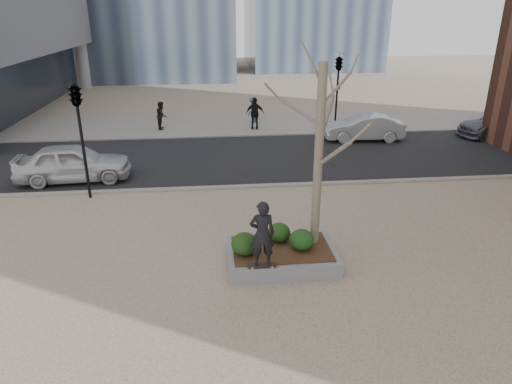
{
  "coord_description": "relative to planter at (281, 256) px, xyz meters",
  "views": [
    {
      "loc": [
        -0.88,
        -11.1,
        6.67
      ],
      "look_at": [
        0.5,
        2.0,
        1.4
      ],
      "focal_mm": 32.0,
      "sensor_mm": 36.0,
      "label": 1
    }
  ],
  "objects": [
    {
      "name": "planter_mulch",
      "position": [
        0.0,
        0.0,
        0.25
      ],
      "size": [
        2.7,
        1.7,
        0.04
      ],
      "primitive_type": "cube",
      "color": "#382314",
      "rests_on": "planter"
    },
    {
      "name": "skateboard",
      "position": [
        -0.65,
        -0.88,
        0.26
      ],
      "size": [
        0.78,
        0.22,
        0.08
      ],
      "primitive_type": null,
      "rotation": [
        0.0,
        0.0,
        -0.02
      ],
      "color": "black",
      "rests_on": "planter"
    },
    {
      "name": "sycamore_tree",
      "position": [
        1.0,
        0.3,
        3.56
      ],
      "size": [
        2.8,
        2.8,
        6.6
      ],
      "primitive_type": null,
      "color": "gray",
      "rests_on": "planter_mulch"
    },
    {
      "name": "planter",
      "position": [
        0.0,
        0.0,
        0.0
      ],
      "size": [
        3.0,
        2.0,
        0.45
      ],
      "primitive_type": "cube",
      "color": "gray",
      "rests_on": "ground"
    },
    {
      "name": "shrub_middle",
      "position": [
        -0.01,
        0.42,
        0.54
      ],
      "size": [
        0.64,
        0.64,
        0.55
      ],
      "primitive_type": "ellipsoid",
      "color": "#183511",
      "rests_on": "planter_mulch"
    },
    {
      "name": "traffic_light_near",
      "position": [
        -6.5,
        5.6,
        2.02
      ],
      "size": [
        0.6,
        2.48,
        4.5
      ],
      "primitive_type": null,
      "color": "black",
      "rests_on": "ground"
    },
    {
      "name": "skateboarder",
      "position": [
        -0.65,
        -0.88,
        1.19
      ],
      "size": [
        0.65,
        0.44,
        1.78
      ],
      "primitive_type": "imported",
      "rotation": [
        0.0,
        0.0,
        3.13
      ],
      "color": "black",
      "rests_on": "skateboard"
    },
    {
      "name": "police_car",
      "position": [
        -7.53,
        7.54,
        0.58
      ],
      "size": [
        4.72,
        2.2,
        1.56
      ],
      "primitive_type": "imported",
      "rotation": [
        0.0,
        0.0,
        1.65
      ],
      "color": "silver",
      "rests_on": "street"
    },
    {
      "name": "pedestrian_b",
      "position": [
        0.94,
        17.31,
        0.6
      ],
      "size": [
        1.09,
        1.19,
        1.6
      ],
      "primitive_type": "imported",
      "rotation": [
        0.0,
        0.0,
        4.08
      ],
      "color": "#425478",
      "rests_on": "far_sidewalk"
    },
    {
      "name": "pedestrian_c",
      "position": [
        0.87,
        15.57,
        0.74
      ],
      "size": [
        1.13,
        0.52,
        1.89
      ],
      "primitive_type": "imported",
      "rotation": [
        0.0,
        0.0,
        3.09
      ],
      "color": "black",
      "rests_on": "far_sidewalk"
    },
    {
      "name": "street",
      "position": [
        -1.0,
        10.0,
        -0.21
      ],
      "size": [
        60.0,
        8.0,
        0.02
      ],
      "primitive_type": "cube",
      "color": "black",
      "rests_on": "ground"
    },
    {
      "name": "shrub_right",
      "position": [
        0.54,
        -0.11,
        0.55
      ],
      "size": [
        0.68,
        0.68,
        0.57
      ],
      "primitive_type": "ellipsoid",
      "color": "#183B12",
      "rests_on": "planter_mulch"
    },
    {
      "name": "far_sidewalk",
      "position": [
        -1.0,
        17.0,
        -0.21
      ],
      "size": [
        60.0,
        6.0,
        0.02
      ],
      "primitive_type": "cube",
      "color": "gray",
      "rests_on": "ground"
    },
    {
      "name": "car_third",
      "position": [
        14.45,
        12.44,
        0.5
      ],
      "size": [
        4.98,
        2.26,
        1.41
      ],
      "primitive_type": "imported",
      "rotation": [
        0.0,
        0.0,
        4.77
      ],
      "color": "#50505B",
      "rests_on": "street"
    },
    {
      "name": "pedestrian_a",
      "position": [
        -4.65,
        16.19,
        0.62
      ],
      "size": [
        0.67,
        0.83,
        1.64
      ],
      "primitive_type": "imported",
      "rotation": [
        0.0,
        0.0,
        1.51
      ],
      "color": "black",
      "rests_on": "far_sidewalk"
    },
    {
      "name": "ground",
      "position": [
        -1.0,
        0.0,
        -0.23
      ],
      "size": [
        120.0,
        120.0,
        0.0
      ],
      "primitive_type": "plane",
      "color": "tan",
      "rests_on": "ground"
    },
    {
      "name": "traffic_light_far",
      "position": [
        5.5,
        14.6,
        2.02
      ],
      "size": [
        0.6,
        2.48,
        4.5
      ],
      "primitive_type": null,
      "color": "black",
      "rests_on": "ground"
    },
    {
      "name": "shrub_left",
      "position": [
        -1.05,
        -0.22,
        0.57
      ],
      "size": [
        0.72,
        0.72,
        0.61
      ],
      "primitive_type": "ellipsoid",
      "color": "black",
      "rests_on": "planter_mulch"
    },
    {
      "name": "car_silver",
      "position": [
        6.52,
        12.5,
        0.49
      ],
      "size": [
        4.34,
        1.82,
        1.39
      ],
      "primitive_type": "imported",
      "rotation": [
        0.0,
        0.0,
        4.63
      ],
      "color": "#ADAEB5",
      "rests_on": "street"
    }
  ]
}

